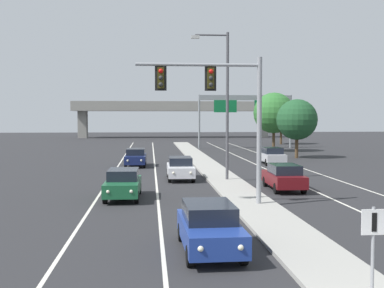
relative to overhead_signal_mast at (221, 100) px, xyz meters
name	(u,v)px	position (x,y,z in m)	size (l,w,h in m)	color
median_island	(242,195)	(1.63, 2.95, -5.18)	(2.40, 110.00, 0.15)	#9E9B93
lane_stripe_oncoming_center	(156,181)	(-3.07, 9.95, -5.25)	(0.14, 100.00, 0.01)	silver
lane_stripe_receding_center	(289,179)	(6.33, 9.95, -5.25)	(0.14, 100.00, 0.01)	silver
edge_stripe_left	(108,181)	(-6.37, 9.95, -5.25)	(0.14, 100.00, 0.01)	silver
edge_stripe_right	(334,179)	(9.63, 9.95, -5.25)	(0.14, 100.00, 0.01)	silver
overhead_signal_mast	(221,100)	(0.00, 0.00, 0.00)	(6.16, 0.44, 7.20)	gray
median_sign_post	(373,240)	(1.70, -12.69, -3.67)	(0.60, 0.10, 2.20)	gray
street_lamp_median	(224,97)	(1.57, 9.33, 0.54)	(2.58, 0.28, 10.00)	#4C4C51
car_oncoming_blue	(209,227)	(-1.53, -7.76, -4.44)	(1.90, 4.50, 1.58)	navy
car_oncoming_green	(123,183)	(-4.94, 2.93, -4.44)	(1.90, 4.50, 1.58)	#195633
car_oncoming_white	(180,168)	(-1.35, 10.59, -4.44)	(1.86, 4.48, 1.58)	silver
car_oncoming_navy	(136,157)	(-4.77, 20.06, -4.44)	(1.88, 4.49, 1.58)	#141E4C
car_receding_darkred	(284,177)	(4.58, 5.09, -4.44)	(1.92, 4.51, 1.58)	#5B0F14
car_receding_silver	(272,155)	(7.85, 20.85, -4.44)	(1.84, 4.48, 1.58)	#B7B7BC
highway_sign_gantry	(245,104)	(9.83, 43.50, 0.91)	(13.28, 0.42, 7.50)	gray
overpass_bridge	(174,110)	(1.63, 79.50, 0.52)	(42.40, 6.40, 7.65)	gray
tree_far_right_c	(274,113)	(12.27, 37.18, -0.34)	(5.20, 5.20, 7.53)	#4C3823
tree_far_right_b	(297,120)	(12.22, 27.25, -1.13)	(4.37, 4.37, 6.33)	#4C3823
tree_far_right_a	(281,116)	(17.57, 52.90, -0.65)	(4.87, 4.87, 7.05)	#4C3823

